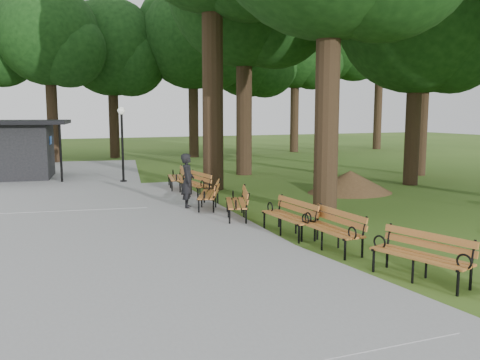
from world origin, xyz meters
name	(u,v)px	position (x,y,z in m)	size (l,w,h in m)	color
ground	(296,243)	(0.00, 0.00, 0.00)	(100.00, 100.00, 0.00)	#325418
path	(100,230)	(-4.00, 3.00, 0.03)	(12.00, 38.00, 0.06)	gray
person	(188,181)	(-1.05, 5.00, 0.86)	(0.63, 0.41, 1.73)	black
kiosk	(13,150)	(-6.19, 14.74, 1.32)	(4.21, 3.66, 2.64)	black
lamp_post	(122,129)	(-1.87, 11.66, 2.31)	(0.32, 0.32, 3.21)	black
dirt_mound	(350,182)	(5.49, 5.66, 0.42)	(2.74, 2.74, 0.83)	#47301C
bench_1	(420,257)	(0.76, -3.16, 0.44)	(1.90, 0.64, 0.88)	#AF6328
bench_2	(330,230)	(0.44, -0.76, 0.44)	(1.90, 0.64, 0.88)	#AF6328
bench_3	(288,217)	(0.23, 0.77, 0.44)	(1.90, 0.64, 0.88)	#AF6328
bench_4	(236,203)	(-0.24, 3.01, 0.44)	(1.90, 0.64, 0.88)	#AF6328
bench_5	(209,195)	(-0.46, 4.72, 0.44)	(1.90, 0.64, 0.88)	#AF6328
bench_6	(194,184)	(-0.16, 7.12, 0.44)	(1.90, 0.64, 0.88)	#AF6328
bench_7	(176,178)	(-0.28, 9.05, 0.44)	(1.90, 0.64, 0.88)	#AF6328
lawn_tree_1	(418,13)	(9.04, 6.43, 6.92)	(6.42, 6.42, 10.16)	black
lawn_tree_5	(426,28)	(11.67, 8.78, 6.83)	(5.99, 5.99, 9.86)	black
tree_backdrop	(213,33)	(6.46, 23.17, 8.30)	(35.80, 9.86, 16.60)	black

